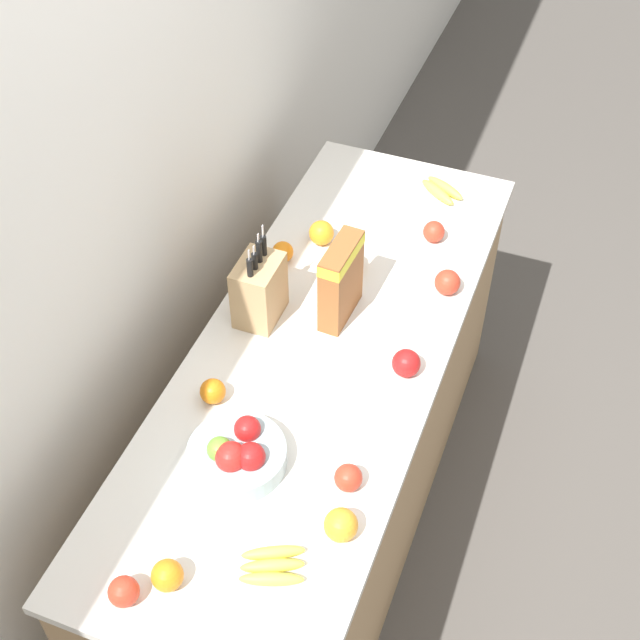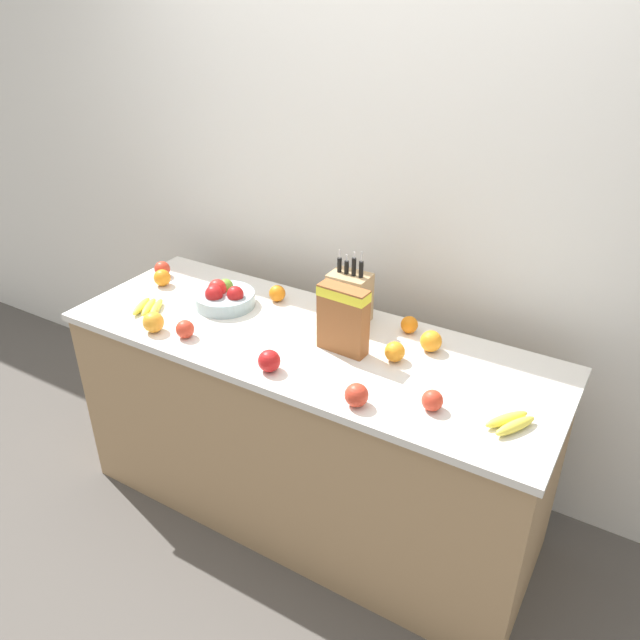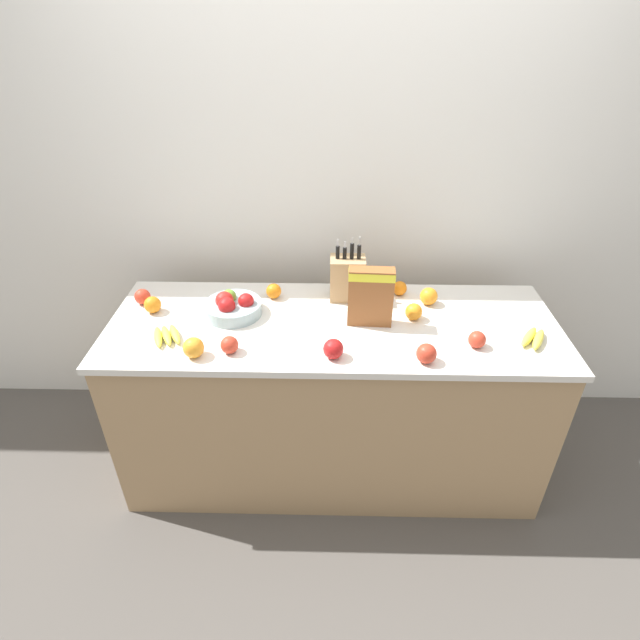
# 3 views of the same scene
# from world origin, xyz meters

# --- Properties ---
(ground_plane) EXTENTS (14.00, 14.00, 0.00)m
(ground_plane) POSITION_xyz_m (0.00, 0.00, 0.00)
(ground_plane) COLOR #514C47
(wall_back) EXTENTS (9.00, 0.06, 2.60)m
(wall_back) POSITION_xyz_m (0.00, 0.57, 1.30)
(wall_back) COLOR silver
(wall_back) RESTS_ON ground_plane
(counter) EXTENTS (1.98, 0.71, 0.88)m
(counter) POSITION_xyz_m (0.00, 0.00, 0.44)
(counter) COLOR tan
(counter) RESTS_ON ground_plane
(knife_block) EXTENTS (0.16, 0.12, 0.31)m
(knife_block) POSITION_xyz_m (0.06, 0.22, 0.99)
(knife_block) COLOR tan
(knife_block) RESTS_ON counter
(cereal_box) EXTENTS (0.20, 0.08, 0.26)m
(cereal_box) POSITION_xyz_m (0.16, 0.00, 1.03)
(cereal_box) COLOR brown
(cereal_box) RESTS_ON counter
(fruit_bowl) EXTENTS (0.26, 0.26, 0.11)m
(fruit_bowl) POSITION_xyz_m (-0.45, 0.06, 0.93)
(fruit_bowl) COLOR #99B2B7
(fruit_bowl) RESTS_ON counter
(banana_bunch_left) EXTENTS (0.15, 0.17, 0.03)m
(banana_bunch_left) POSITION_xyz_m (-0.70, -0.14, 0.90)
(banana_bunch_left) COLOR yellow
(banana_bunch_left) RESTS_ON counter
(banana_bunch_right) EXTENTS (0.15, 0.18, 0.04)m
(banana_bunch_right) POSITION_xyz_m (0.83, -0.13, 0.90)
(banana_bunch_right) COLOR yellow
(banana_bunch_right) RESTS_ON counter
(apple_rear) EXTENTS (0.07, 0.07, 0.07)m
(apple_rear) POSITION_xyz_m (-0.88, 0.14, 0.92)
(apple_rear) COLOR red
(apple_rear) RESTS_ON counter
(apple_rightmost) EXTENTS (0.07, 0.07, 0.07)m
(apple_rightmost) POSITION_xyz_m (0.58, -0.17, 0.92)
(apple_rightmost) COLOR red
(apple_rightmost) RESTS_ON counter
(apple_by_knife_block) EXTENTS (0.07, 0.07, 0.07)m
(apple_by_knife_block) POSITION_xyz_m (-0.41, -0.23, 0.92)
(apple_by_knife_block) COLOR red
(apple_by_knife_block) RESTS_ON counter
(apple_leftmost) EXTENTS (0.08, 0.08, 0.08)m
(apple_leftmost) POSITION_xyz_m (-0.00, -0.25, 0.93)
(apple_leftmost) COLOR red
(apple_leftmost) RESTS_ON counter
(apple_near_bananas) EXTENTS (0.08, 0.08, 0.08)m
(apple_near_bananas) POSITION_xyz_m (0.36, -0.27, 0.92)
(apple_near_bananas) COLOR red
(apple_near_bananas) RESTS_ON counter
(orange_mid_right) EXTENTS (0.08, 0.08, 0.08)m
(orange_mid_right) POSITION_xyz_m (0.44, 0.17, 0.93)
(orange_mid_right) COLOR orange
(orange_mid_right) RESTS_ON counter
(orange_mid_left) EXTENTS (0.08, 0.08, 0.08)m
(orange_mid_left) POSITION_xyz_m (-0.81, 0.07, 0.92)
(orange_mid_left) COLOR orange
(orange_mid_left) RESTS_ON counter
(orange_front_left) EXTENTS (0.07, 0.07, 0.07)m
(orange_front_left) POSITION_xyz_m (-0.28, 0.21, 0.92)
(orange_front_left) COLOR orange
(orange_front_left) RESTS_ON counter
(orange_by_cereal) EXTENTS (0.08, 0.08, 0.08)m
(orange_by_cereal) POSITION_xyz_m (-0.55, -0.26, 0.93)
(orange_by_cereal) COLOR orange
(orange_by_cereal) RESTS_ON counter
(orange_front_center) EXTENTS (0.08, 0.08, 0.08)m
(orange_front_center) POSITION_xyz_m (0.35, 0.04, 0.92)
(orange_front_center) COLOR orange
(orange_front_center) RESTS_ON counter
(orange_near_bowl) EXTENTS (0.07, 0.07, 0.07)m
(orange_near_bowl) POSITION_xyz_m (0.32, 0.25, 0.92)
(orange_near_bowl) COLOR orange
(orange_near_bowl) RESTS_ON counter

